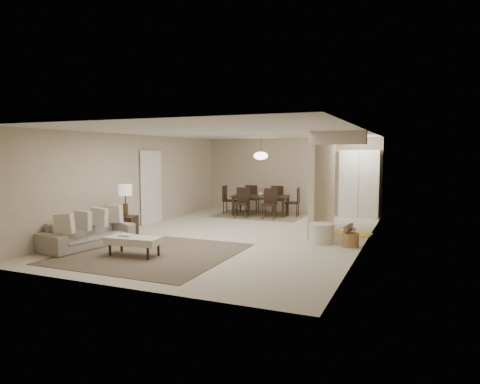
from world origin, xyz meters
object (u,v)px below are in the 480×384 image
at_px(pantry_cabinet, 360,184).
at_px(side_table, 126,226).
at_px(sofa, 88,233).
at_px(round_pouf, 322,234).
at_px(wicker_basket, 351,240).
at_px(ottoman_bench, 134,241).
at_px(dining_table, 261,205).

distance_m(pantry_cabinet, side_table, 7.26).
relative_size(sofa, round_pouf, 3.55).
xyz_separation_m(round_pouf, wicker_basket, (0.65, -0.11, -0.07)).
bearing_deg(ottoman_bench, round_pouf, 34.46).
height_order(sofa, round_pouf, sofa).
xyz_separation_m(pantry_cabinet, ottoman_bench, (-3.38, -6.95, -0.75)).
relative_size(ottoman_bench, dining_table, 0.61).
distance_m(wicker_basket, dining_table, 4.97).
bearing_deg(pantry_cabinet, dining_table, -164.58).
xyz_separation_m(ottoman_bench, wicker_basket, (3.78, 2.50, -0.16)).
relative_size(sofa, ottoman_bench, 1.82).
height_order(pantry_cabinet, wicker_basket, pantry_cabinet).
bearing_deg(round_pouf, dining_table, 127.95).
height_order(wicker_basket, dining_table, dining_table).
height_order(round_pouf, wicker_basket, round_pouf).
relative_size(pantry_cabinet, side_table, 4.17).
bearing_deg(wicker_basket, sofa, -157.03).
bearing_deg(pantry_cabinet, sofa, -125.81).
bearing_deg(dining_table, ottoman_bench, -100.07).
relative_size(side_table, dining_table, 0.28).
bearing_deg(sofa, round_pouf, -53.93).
bearing_deg(ottoman_bench, wicker_basket, 28.16).
bearing_deg(side_table, pantry_cabinet, 48.82).
relative_size(pantry_cabinet, round_pouf, 3.71).
bearing_deg(side_table, dining_table, 69.10).
distance_m(round_pouf, dining_table, 4.46).
bearing_deg(dining_table, pantry_cabinet, 8.98).
bearing_deg(dining_table, round_pouf, -58.49).
bearing_deg(dining_table, wicker_basket, -53.34).
relative_size(sofa, wicker_basket, 5.76).
distance_m(round_pouf, wicker_basket, 0.66).
height_order(sofa, side_table, sofa).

